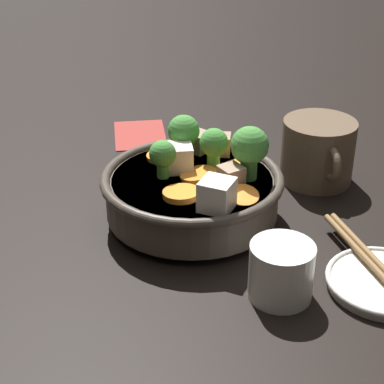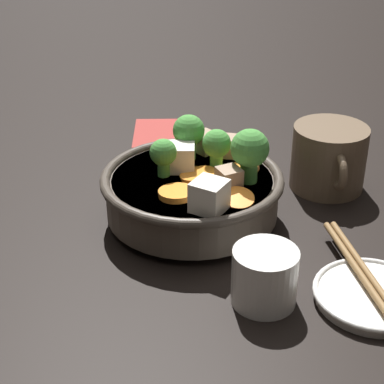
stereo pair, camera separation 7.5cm
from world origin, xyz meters
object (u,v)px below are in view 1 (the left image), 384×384
object	(u,v)px
side_saucer	(383,282)
dark_mug	(318,151)
tea_cup	(281,271)
stirfry_bowl	(194,188)

from	to	relation	value
side_saucer	dark_mug	xyz separation A→B (m)	(-0.24, 0.02, 0.03)
side_saucer	tea_cup	size ratio (longest dim) A/B	1.82
side_saucer	dark_mug	distance (m)	0.24
tea_cup	dark_mug	distance (m)	0.26
stirfry_bowl	side_saucer	size ratio (longest dim) A/B	1.82
tea_cup	side_saucer	bearing A→B (deg)	85.33
stirfry_bowl	side_saucer	bearing A→B (deg)	44.01
stirfry_bowl	tea_cup	xyz separation A→B (m)	(0.16, 0.06, -0.01)
stirfry_bowl	side_saucer	xyz separation A→B (m)	(0.17, 0.16, -0.04)
side_saucer	tea_cup	bearing A→B (deg)	-94.67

